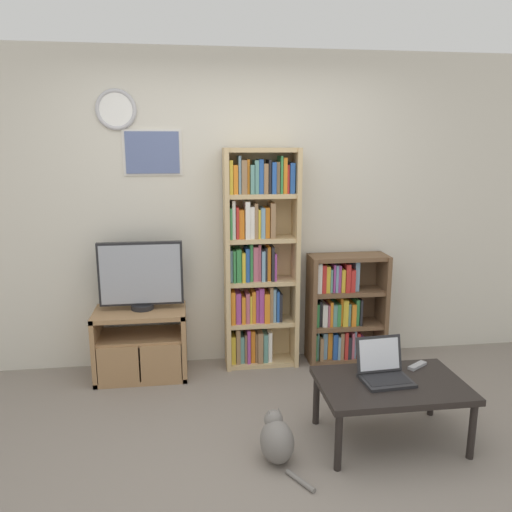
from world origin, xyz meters
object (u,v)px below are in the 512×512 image
Objects in this scene: bookshelf_tall at (258,260)px; coffee_table at (391,388)px; tv_stand at (141,343)px; television at (141,276)px; bookshelf_short at (341,310)px; cat at (277,439)px; remote_near_laptop at (417,366)px; laptop at (383,369)px.

bookshelf_tall is 2.01× the size of coffee_table.
television is at bearing 63.04° from tv_stand.
television reaches higher than bookshelf_short.
coffee_table reaches higher than cat.
bookshelf_tall is 1.95× the size of bookshelf_short.
television is 0.70× the size of bookshelf_short.
bookshelf_tall is 11.55× the size of remote_near_laptop.
remote_near_laptop is 1.08m from cat.
laptop is 0.71× the size of cat.
tv_stand is 1.60× the size of cat.
bookshelf_tall is 4.03× the size of cat.
coffee_table is 5.73× the size of remote_near_laptop.
cat is (0.87, -1.30, -0.70)m from television.
remote_near_laptop is at bearing 35.58° from coffee_table.
bookshelf_short is (1.68, 0.07, -0.38)m from television.
bookshelf_tall is at bearing 77.56° from cat.
bookshelf_short is 1.03× the size of coffee_table.
television is (0.02, 0.04, 0.55)m from tv_stand.
television is 2.06× the size of laptop.
bookshelf_tall reaches higher than laptop.
tv_stand is 1.71m from bookshelf_short.
tv_stand is 1.95m from laptop.
cat is at bearing -93.23° from bookshelf_tall.
cat is at bearing -170.58° from laptop.
remote_near_laptop is at bearing -28.09° from television.
bookshelf_short is at bearing 50.17° from cat.
television reaches higher than remote_near_laptop.
coffee_table is at bearing -59.49° from laptop.
cat is at bearing 73.86° from remote_near_laptop.
tv_stand reaches higher than remote_near_laptop.
laptop is at bearing -35.54° from television.
tv_stand is at bearing 141.90° from laptop.
television is 1.72m from bookshelf_short.
laptop is at bearing -94.64° from bookshelf_short.
television is at bearing 114.58° from cat.
remote_near_laptop is (0.29, 0.13, -0.05)m from laptop.
laptop reaches higher than cat.
television is 1.98m from laptop.
laptop reaches higher than remote_near_laptop.
bookshelf_short reaches higher than remote_near_laptop.
remote_near_laptop is at bearing -26.81° from tv_stand.
television is 0.95m from bookshelf_tall.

